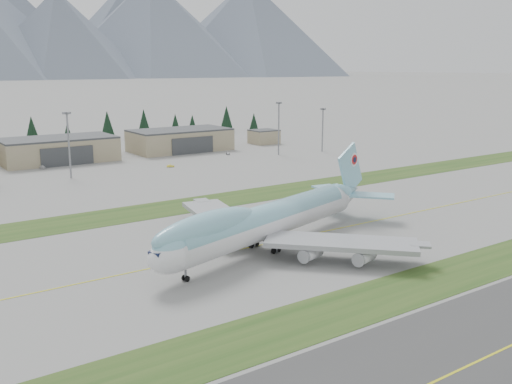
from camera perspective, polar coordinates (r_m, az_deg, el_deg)
ground at (r=140.99m, az=4.11°, el=-4.55°), size 7000.00×7000.00×0.00m
grass_strip_near at (r=115.49m, az=16.10°, el=-8.92°), size 400.00×14.00×0.08m
grass_strip_far at (r=177.08m, az=-5.01°, el=-1.05°), size 400.00×18.00×0.08m
taxiway_line_main at (r=140.99m, az=4.11°, el=-4.55°), size 400.00×0.40×0.02m
boeing_747_freighter at (r=130.04m, az=1.13°, el=-2.83°), size 79.16×65.68×20.88m
hangar_center at (r=266.66m, az=-19.17°, el=4.03°), size 48.00×26.60×10.80m
hangar_right at (r=288.21m, az=-7.59°, el=5.19°), size 48.00×26.60×10.80m
control_shed at (r=312.53m, az=0.80°, el=5.56°), size 14.00×12.00×7.60m
floodlight_masts at (r=227.93m, az=-16.47°, el=5.70°), size 202.73×8.36×24.93m
service_vehicle_a at (r=250.94m, az=-20.54°, el=2.20°), size 2.18×4.09×1.33m
service_vehicle_b at (r=241.43m, az=-8.54°, el=2.48°), size 3.40×2.08×1.06m
service_vehicle_c at (r=273.63m, az=-2.84°, el=3.76°), size 2.54×3.98×1.07m
conifer_belt at (r=328.24m, az=-20.20°, el=5.78°), size 266.76×14.52×16.97m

